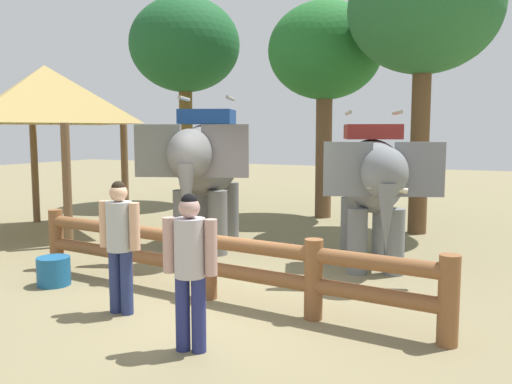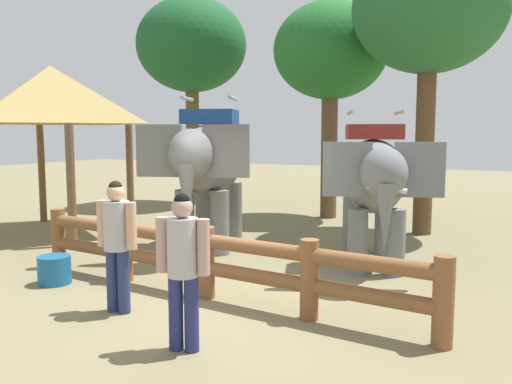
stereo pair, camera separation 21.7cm
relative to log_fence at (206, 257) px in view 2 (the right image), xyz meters
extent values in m
plane|color=#7C7150|center=(0.00, -0.06, -0.60)|extent=(60.00, 60.00, 0.00)
cylinder|color=brown|center=(-3.33, 0.33, -0.08)|extent=(0.24, 0.24, 1.05)
cylinder|color=brown|center=(-1.66, 0.16, -0.08)|extent=(0.24, 0.24, 1.05)
cylinder|color=brown|center=(0.00, 0.00, -0.08)|extent=(0.24, 0.24, 1.05)
cylinder|color=brown|center=(1.66, -0.16, -0.08)|extent=(0.24, 0.24, 1.05)
cylinder|color=brown|center=(3.33, -0.33, -0.08)|extent=(0.24, 0.24, 1.05)
cylinder|color=brown|center=(0.00, 0.00, -0.15)|extent=(6.67, 0.85, 0.20)
cylinder|color=brown|center=(0.00, 0.00, 0.25)|extent=(6.67, 0.85, 0.20)
cylinder|color=slate|center=(-1.28, 2.50, 0.03)|extent=(0.38, 0.38, 1.27)
cylinder|color=slate|center=(-1.94, 2.26, 0.03)|extent=(0.38, 0.38, 1.27)
cylinder|color=slate|center=(-1.88, 4.11, 0.03)|extent=(0.38, 0.38, 1.27)
cylinder|color=slate|center=(-2.54, 3.87, 0.03)|extent=(0.38, 0.38, 1.27)
ellipsoid|color=slate|center=(-1.91, 3.18, 1.23)|extent=(2.19, 3.13, 1.49)
ellipsoid|color=slate|center=(-1.32, 1.59, 1.41)|extent=(1.09, 1.18, 0.91)
cube|color=slate|center=(-0.78, 1.92, 1.46)|extent=(0.84, 0.41, 0.96)
cube|color=slate|center=(-1.94, 1.49, 1.46)|extent=(0.84, 0.41, 0.96)
cone|color=slate|center=(-1.21, 1.28, 0.68)|extent=(0.34, 0.34, 1.17)
cube|color=navy|center=(-1.91, 3.18, 2.12)|extent=(1.35, 1.27, 0.30)
cylinder|color=#A59E8C|center=(-1.45, 3.35, 2.50)|extent=(0.37, 0.83, 0.07)
cylinder|color=#A59E8C|center=(-2.37, 3.01, 2.50)|extent=(0.37, 0.83, 0.07)
cylinder|color=slate|center=(2.15, 2.50, -0.04)|extent=(0.34, 0.34, 1.13)
cylinder|color=slate|center=(1.57, 2.28, -0.04)|extent=(0.34, 0.34, 1.13)
cylinder|color=slate|center=(1.60, 3.93, -0.04)|extent=(0.34, 0.34, 1.13)
cylinder|color=slate|center=(1.02, 3.70, -0.04)|extent=(0.34, 0.34, 1.13)
ellipsoid|color=slate|center=(1.58, 3.10, 1.02)|extent=(1.97, 2.78, 1.32)
ellipsoid|color=slate|center=(2.13, 1.70, 1.18)|extent=(0.98, 1.05, 0.80)
cube|color=slate|center=(2.60, 2.00, 1.23)|extent=(0.74, 0.38, 0.85)
cube|color=slate|center=(1.58, 1.60, 1.23)|extent=(0.74, 0.38, 0.85)
cone|color=slate|center=(2.23, 1.43, 0.54)|extent=(0.30, 0.30, 1.04)
cone|color=beige|center=(2.34, 1.56, 0.95)|extent=(0.35, 0.21, 0.14)
cone|color=beige|center=(2.06, 1.45, 0.95)|extent=(0.35, 0.21, 0.14)
cube|color=maroon|center=(1.58, 3.10, 1.81)|extent=(1.20, 1.14, 0.26)
cylinder|color=#A59E8C|center=(1.99, 3.26, 2.15)|extent=(0.34, 0.73, 0.07)
cylinder|color=#A59E8C|center=(1.18, 2.95, 2.15)|extent=(0.34, 0.73, 0.07)
cylinder|color=navy|center=(0.89, -1.70, -0.18)|extent=(0.16, 0.16, 0.84)
cylinder|color=navy|center=(0.70, -1.73, -0.18)|extent=(0.16, 0.16, 0.84)
cylinder|color=#B4ACB2|center=(0.80, -1.72, 0.56)|extent=(0.40, 0.40, 0.64)
cylinder|color=tan|center=(1.03, -1.67, 0.57)|extent=(0.14, 0.14, 0.61)
cylinder|color=tan|center=(0.56, -1.76, 0.57)|extent=(0.14, 0.14, 0.61)
sphere|color=tan|center=(0.80, -1.72, 1.00)|extent=(0.23, 0.23, 0.23)
sphere|color=black|center=(0.80, -1.72, 1.06)|extent=(0.18, 0.18, 0.18)
cylinder|color=navy|center=(-0.63, -1.06, -0.18)|extent=(0.16, 0.16, 0.85)
cylinder|color=navy|center=(-0.82, -1.06, -0.18)|extent=(0.16, 0.16, 0.85)
cylinder|color=#ABAFB2|center=(-0.72, -1.06, 0.57)|extent=(0.35, 0.35, 0.65)
cylinder|color=tan|center=(-0.48, -1.06, 0.59)|extent=(0.14, 0.14, 0.62)
cylinder|color=tan|center=(-0.97, -1.07, 0.59)|extent=(0.14, 0.14, 0.62)
sphere|color=tan|center=(-0.72, -1.06, 1.01)|extent=(0.24, 0.24, 0.24)
sphere|color=black|center=(-0.72, -1.06, 1.08)|extent=(0.18, 0.18, 0.18)
cylinder|color=brown|center=(-5.05, 4.30, 0.70)|extent=(0.18, 0.18, 2.60)
cylinder|color=brown|center=(-4.47, 1.75, 0.70)|extent=(0.18, 0.18, 2.60)
cylinder|color=brown|center=(-7.60, 3.72, 0.70)|extent=(0.18, 0.18, 2.60)
pyramid|color=tan|center=(-6.04, 2.74, 2.67)|extent=(4.22, 4.22, 1.35)
cylinder|color=brown|center=(1.88, 6.54, 1.53)|extent=(0.43, 0.43, 4.27)
ellipsoid|color=#24602F|center=(1.88, 6.54, 4.62)|extent=(3.49, 3.49, 2.97)
cylinder|color=brown|center=(-5.96, 8.55, 1.52)|extent=(0.44, 0.44, 4.25)
ellipsoid|color=#195327|center=(-5.96, 8.55, 4.63)|extent=(3.59, 3.59, 3.05)
cylinder|color=brown|center=(-0.94, 7.86, 1.28)|extent=(0.45, 0.45, 3.77)
ellipsoid|color=#1F6427|center=(-0.94, 7.86, 4.03)|extent=(3.14, 3.14, 2.67)
cylinder|color=#19598C|center=(-2.55, -0.49, -0.38)|extent=(0.51, 0.51, 0.45)
camera|label=1|loc=(3.93, -6.53, 1.80)|focal=37.64mm
camera|label=2|loc=(4.12, -6.44, 1.80)|focal=37.64mm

